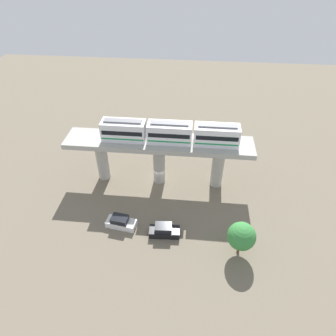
{
  "coord_description": "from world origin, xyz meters",
  "views": [
    {
      "loc": [
        -37.88,
        -5.13,
        33.19
      ],
      "look_at": [
        -2.5,
        -1.68,
        4.82
      ],
      "focal_mm": 32.02,
      "sensor_mm": 36.0,
      "label": 1
    }
  ],
  "objects_px": {
    "parked_car_white": "(121,222)",
    "tree_near_viaduct": "(241,236)",
    "train": "(170,133)",
    "parked_car_black": "(164,231)"
  },
  "relations": [
    {
      "from": "parked_car_white",
      "to": "tree_near_viaduct",
      "type": "xyz_separation_m",
      "value": [
        -2.9,
        -16.21,
        2.51
      ]
    },
    {
      "from": "train",
      "to": "parked_car_black",
      "type": "height_order",
      "value": "train"
    },
    {
      "from": "train",
      "to": "parked_car_black",
      "type": "relative_size",
      "value": 4.78
    },
    {
      "from": "parked_car_black",
      "to": "tree_near_viaduct",
      "type": "distance_m",
      "value": 10.44
    },
    {
      "from": "parked_car_black",
      "to": "tree_near_viaduct",
      "type": "bearing_deg",
      "value": -104.56
    },
    {
      "from": "parked_car_black",
      "to": "tree_near_viaduct",
      "type": "relative_size",
      "value": 0.85
    },
    {
      "from": "parked_car_white",
      "to": "tree_near_viaduct",
      "type": "relative_size",
      "value": 0.87
    },
    {
      "from": "parked_car_black",
      "to": "train",
      "type": "bearing_deg",
      "value": -1.49
    },
    {
      "from": "train",
      "to": "tree_near_viaduct",
      "type": "xyz_separation_m",
      "value": [
        -13.25,
        -10.26,
        -6.32
      ]
    },
    {
      "from": "parked_car_black",
      "to": "parked_car_white",
      "type": "bearing_deg",
      "value": 78.72
    }
  ]
}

